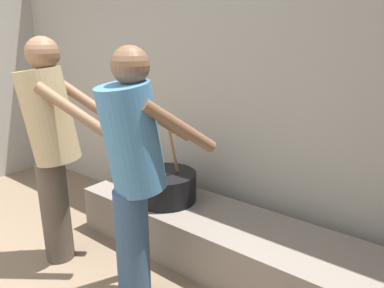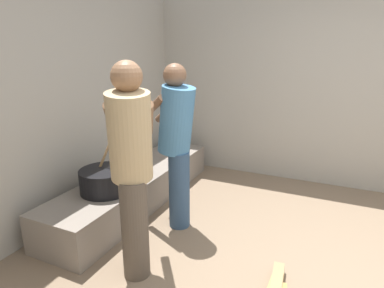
% 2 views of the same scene
% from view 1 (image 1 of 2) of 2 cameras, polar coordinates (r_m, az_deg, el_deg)
% --- Properties ---
extents(block_enclosure_rear, '(4.83, 0.20, 2.37)m').
position_cam_1_polar(block_enclosure_rear, '(3.16, -0.73, 9.46)').
color(block_enclosure_rear, '#9E998E').
rests_on(block_enclosure_rear, ground_plane).
extents(hearth_ledge, '(2.46, 0.60, 0.37)m').
position_cam_1_polar(hearth_ledge, '(2.67, 5.60, -15.18)').
color(hearth_ledge, slate).
rests_on(hearth_ledge, ground_plane).
extents(cooking_pot_main, '(0.47, 0.47, 0.67)m').
position_cam_1_polar(cooking_pot_main, '(2.81, -4.13, -6.63)').
color(cooking_pot_main, black).
rests_on(cooking_pot_main, hearth_ledge).
extents(cook_in_tan_shirt, '(0.73, 0.63, 1.59)m').
position_cam_1_polar(cook_in_tan_shirt, '(2.62, -21.23, 0.50)').
color(cook_in_tan_shirt, '#4C4238').
rests_on(cook_in_tan_shirt, ground_plane).
extents(cook_in_blue_shirt, '(0.53, 0.72, 1.55)m').
position_cam_1_polar(cook_in_blue_shirt, '(2.06, -9.12, -3.63)').
color(cook_in_blue_shirt, navy).
rests_on(cook_in_blue_shirt, ground_plane).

